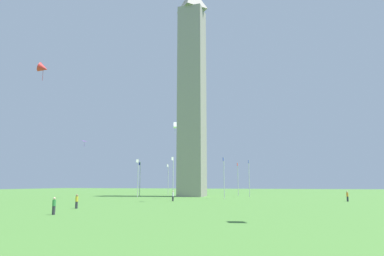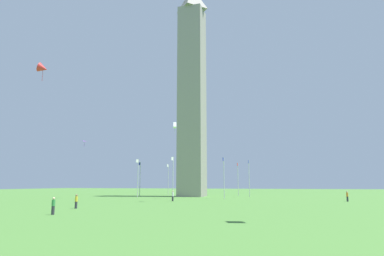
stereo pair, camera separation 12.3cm
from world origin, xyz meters
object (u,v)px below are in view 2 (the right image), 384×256
(person_yellow_shirt, at_px, (76,202))
(flagpole_sw, at_px, (168,178))
(person_orange_shirt, at_px, (347,196))
(obelisk_monument, at_px, (192,87))
(flagpole_ne, at_px, (224,176))
(person_green_shirt, at_px, (53,206))
(flagpole_se, at_px, (238,177))
(kite_red_delta, at_px, (43,68))
(flagpole_w, at_px, (140,177))
(kite_purple_diamond, at_px, (84,141))
(flagpole_n, at_px, (173,176))
(person_white_shirt, at_px, (173,196))
(kite_white_box, at_px, (175,125))
(flagpole_s, at_px, (206,178))
(flagpole_nw, at_px, (138,176))
(flagpole_e, at_px, (249,177))

(person_yellow_shirt, bearing_deg, flagpole_sw, 20.39)
(person_orange_shirt, height_order, person_yellow_shirt, person_orange_shirt)
(obelisk_monument, xyz_separation_m, flagpole_ne, (9.36, 9.30, -21.68))
(person_yellow_shirt, bearing_deg, person_green_shirt, -147.19)
(flagpole_se, bearing_deg, kite_red_delta, -22.20)
(flagpole_w, relative_size, kite_purple_diamond, 6.14)
(flagpole_n, distance_m, person_orange_shirt, 30.94)
(flagpole_ne, bearing_deg, person_orange_shirt, 77.22)
(flagpole_n, bearing_deg, flagpole_ne, 112.50)
(person_green_shirt, bearing_deg, person_white_shirt, -31.41)
(kite_white_box, bearing_deg, obelisk_monument, -171.05)
(flagpole_w, height_order, kite_white_box, kite_white_box)
(flagpole_s, relative_size, kite_purple_diamond, 6.14)
(flagpole_nw, relative_size, person_yellow_shirt, 4.98)
(flagpole_s, xyz_separation_m, person_green_shirt, (60.78, 0.34, -3.66))
(person_orange_shirt, xyz_separation_m, kite_white_box, (8.28, -27.16, 11.79))
(flagpole_nw, xyz_separation_m, person_white_shirt, (11.87, 12.14, -3.59))
(flagpole_sw, relative_size, person_white_shirt, 4.65)
(kite_white_box, bearing_deg, person_green_shirt, -7.25)
(obelisk_monument, distance_m, flagpole_w, 25.36)
(flagpole_se, relative_size, kite_purple_diamond, 6.14)
(obelisk_monument, height_order, person_green_shirt, obelisk_monument)
(person_orange_shirt, relative_size, kite_white_box, 0.87)
(obelisk_monument, xyz_separation_m, kite_white_box, (22.50, 3.54, -13.51))
(obelisk_monument, bearing_deg, flagpole_ne, 44.82)
(person_white_shirt, bearing_deg, flagpole_nw, 66.84)
(person_green_shirt, relative_size, kite_red_delta, 0.62)
(flagpole_se, relative_size, person_green_shirt, 5.05)
(person_orange_shirt, distance_m, person_white_shirt, 28.74)
(flagpole_nw, xyz_separation_m, person_green_shirt, (38.32, 9.64, -3.66))
(flagpole_ne, distance_m, kite_white_box, 16.51)
(flagpole_n, height_order, person_white_shirt, flagpole_n)
(flagpole_n, distance_m, flagpole_sw, 24.31)
(kite_red_delta, bearing_deg, person_orange_shirt, 120.68)
(flagpole_s, bearing_deg, flagpole_e, 45.00)
(flagpole_ne, height_order, flagpole_se, same)
(flagpole_n, bearing_deg, kite_red_delta, -21.93)
(person_orange_shirt, bearing_deg, flagpole_ne, -15.47)
(flagpole_ne, height_order, kite_red_delta, kite_red_delta)
(flagpole_n, relative_size, flagpole_se, 1.00)
(flagpole_sw, bearing_deg, person_green_shirt, 9.61)
(obelisk_monument, height_order, flagpole_e, obelisk_monument)
(kite_white_box, bearing_deg, flagpole_w, -143.34)
(flagpole_ne, distance_m, flagpole_nw, 18.61)
(flagpole_ne, distance_m, kite_purple_diamond, 29.88)
(person_white_shirt, xyz_separation_m, person_green_shirt, (26.45, -2.50, -0.07))
(obelisk_monument, distance_m, flagpole_e, 25.36)
(flagpole_sw, bearing_deg, flagpole_se, 90.00)
(flagpole_se, relative_size, flagpole_s, 1.00)
(flagpole_n, xyz_separation_m, kite_purple_diamond, (1.54, -19.19, 7.19))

